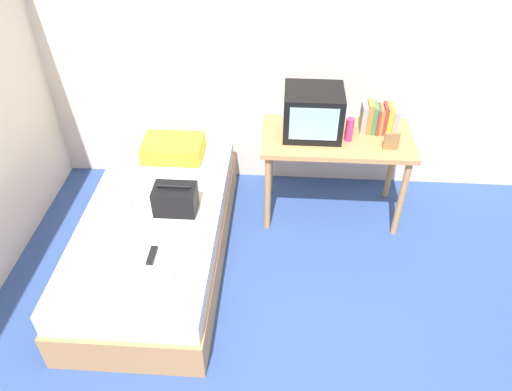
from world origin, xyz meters
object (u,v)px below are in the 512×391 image
bed (157,235)px  pillow (173,148)px  handbag (175,199)px  remote_silver (131,199)px  book_row (379,118)px  folded_towel (147,289)px  desk (336,147)px  water_bottle (349,129)px  remote_dark (152,255)px  magazine (128,245)px  picture_frame (391,141)px  tv (313,112)px

bed → pillow: (0.02, 0.70, 0.31)m
handbag → remote_silver: (-0.36, 0.09, -0.09)m
book_row → folded_towel: bearing=-135.8°
desk → water_bottle: 0.21m
desk → water_bottle: bearing=-33.5°
water_bottle → remote_dark: size_ratio=1.18×
handbag → book_row: bearing=25.6°
bed → handbag: (0.17, 0.02, 0.34)m
pillow → remote_silver: 0.63m
book_row → pillow: book_row is taller
bed → remote_silver: 0.33m
magazine → remote_silver: remote_silver is taller
desk → pillow: desk is taller
water_bottle → picture_frame: 0.32m
bed → tv: (1.14, 0.67, 0.71)m
picture_frame → water_bottle: bearing=160.5°
remote_silver → desk: bearing=19.0°
book_row → magazine: size_ratio=0.95×
tv → book_row: tv is taller
pillow → folded_towel: (0.12, -1.44, -0.04)m
book_row → desk: bearing=-163.6°
water_bottle → magazine: (-1.49, -0.94, -0.38)m
bed → folded_towel: 0.80m
water_bottle → desk: bearing=146.5°
water_bottle → handbag: water_bottle is taller
bed → tv: size_ratio=4.55×
tv → folded_towel: size_ratio=1.57×
book_row → folded_towel: 2.13m
remote_dark → folded_towel: folded_towel is taller
book_row → picture_frame: (0.06, -0.25, -0.04)m
picture_frame → remote_silver: picture_frame is taller
bed → folded_towel: (0.14, -0.74, 0.27)m
book_row → handbag: 1.66m
tv → pillow: 1.19m
remote_silver → bed: bearing=-31.5°
tv → folded_towel: 1.78m
magazine → tv: bearing=40.1°
picture_frame → remote_dark: picture_frame is taller
book_row → folded_towel: book_row is taller
bed → book_row: size_ratio=7.24×
water_bottle → picture_frame: size_ratio=1.37×
handbag → folded_towel: handbag is taller
remote_silver → folded_towel: 0.91m
pillow → folded_towel: size_ratio=1.73×
bed → water_bottle: (1.41, 0.58, 0.62)m
bed → remote_silver: remote_silver is taller
book_row → pillow: (-1.63, -0.02, -0.33)m
desk → book_row: (0.31, 0.09, 0.21)m
picture_frame → pillow: (-1.69, 0.23, -0.29)m
tv → remote_silver: tv is taller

